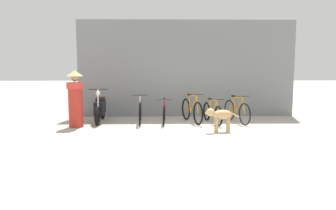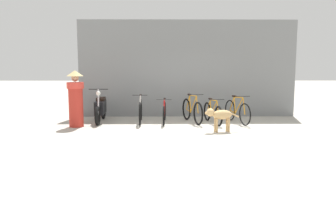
{
  "view_description": "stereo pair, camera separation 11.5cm",
  "coord_description": "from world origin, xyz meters",
  "px_view_note": "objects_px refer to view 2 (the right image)",
  "views": [
    {
      "loc": [
        -0.92,
        -8.69,
        1.81
      ],
      "look_at": [
        -0.7,
        0.84,
        0.65
      ],
      "focal_mm": 35.0,
      "sensor_mm": 36.0,
      "label": 1
    },
    {
      "loc": [
        -0.8,
        -8.69,
        1.81
      ],
      "look_at": [
        -0.7,
        0.84,
        0.65
      ],
      "focal_mm": 35.0,
      "sensor_mm": 36.0,
      "label": 2
    }
  ],
  "objects_px": {
    "bicycle_4": "(237,111)",
    "bicycle_1": "(164,112)",
    "bicycle_2": "(192,111)",
    "motorcycle": "(100,109)",
    "bicycle_0": "(140,111)",
    "bicycle_3": "(213,113)",
    "stray_dog": "(220,115)",
    "person_in_robes": "(76,98)"
  },
  "relations": [
    {
      "from": "bicycle_4",
      "to": "motorcycle",
      "type": "xyz_separation_m",
      "value": [
        -4.34,
        0.21,
        0.06
      ]
    },
    {
      "from": "bicycle_0",
      "to": "bicycle_3",
      "type": "height_order",
      "value": "bicycle_0"
    },
    {
      "from": "bicycle_1",
      "to": "stray_dog",
      "type": "xyz_separation_m",
      "value": [
        1.5,
        -1.45,
        0.14
      ]
    },
    {
      "from": "bicycle_4",
      "to": "person_in_robes",
      "type": "xyz_separation_m",
      "value": [
        -4.9,
        -0.59,
        0.5
      ]
    },
    {
      "from": "bicycle_0",
      "to": "bicycle_2",
      "type": "relative_size",
      "value": 1.0
    },
    {
      "from": "bicycle_4",
      "to": "motorcycle",
      "type": "height_order",
      "value": "motorcycle"
    },
    {
      "from": "bicycle_3",
      "to": "stray_dog",
      "type": "distance_m",
      "value": 1.36
    },
    {
      "from": "bicycle_1",
      "to": "person_in_robes",
      "type": "relative_size",
      "value": 0.98
    },
    {
      "from": "bicycle_2",
      "to": "person_in_robes",
      "type": "xyz_separation_m",
      "value": [
        -3.49,
        -0.72,
        0.49
      ]
    },
    {
      "from": "bicycle_2",
      "to": "bicycle_3",
      "type": "relative_size",
      "value": 1.04
    },
    {
      "from": "stray_dog",
      "to": "bicycle_2",
      "type": "bearing_deg",
      "value": -79.2
    },
    {
      "from": "bicycle_1",
      "to": "motorcycle",
      "type": "xyz_separation_m",
      "value": [
        -2.05,
        0.18,
        0.1
      ]
    },
    {
      "from": "bicycle_0",
      "to": "bicycle_1",
      "type": "xyz_separation_m",
      "value": [
        0.75,
        -0.01,
        -0.05
      ]
    },
    {
      "from": "bicycle_0",
      "to": "bicycle_4",
      "type": "distance_m",
      "value": 3.05
    },
    {
      "from": "bicycle_3",
      "to": "bicycle_0",
      "type": "bearing_deg",
      "value": -104.06
    },
    {
      "from": "motorcycle",
      "to": "bicycle_0",
      "type": "bearing_deg",
      "value": 79.8
    },
    {
      "from": "bicycle_2",
      "to": "bicycle_4",
      "type": "distance_m",
      "value": 1.42
    },
    {
      "from": "stray_dog",
      "to": "motorcycle",
      "type": "bearing_deg",
      "value": -35.8
    },
    {
      "from": "motorcycle",
      "to": "bicycle_4",
      "type": "bearing_deg",
      "value": 84.39
    },
    {
      "from": "bicycle_1",
      "to": "person_in_robes",
      "type": "distance_m",
      "value": 2.73
    },
    {
      "from": "bicycle_1",
      "to": "person_in_robes",
      "type": "xyz_separation_m",
      "value": [
        -2.61,
        -0.63,
        0.54
      ]
    },
    {
      "from": "bicycle_0",
      "to": "bicycle_3",
      "type": "bearing_deg",
      "value": 85.08
    },
    {
      "from": "bicycle_1",
      "to": "stray_dog",
      "type": "distance_m",
      "value": 2.09
    },
    {
      "from": "person_in_robes",
      "to": "bicycle_1",
      "type": "bearing_deg",
      "value": 158.19
    },
    {
      "from": "bicycle_2",
      "to": "bicycle_3",
      "type": "height_order",
      "value": "bicycle_2"
    },
    {
      "from": "bicycle_0",
      "to": "bicycle_1",
      "type": "relative_size",
      "value": 1.03
    },
    {
      "from": "stray_dog",
      "to": "bicycle_3",
      "type": "bearing_deg",
      "value": -101.55
    },
    {
      "from": "bicycle_2",
      "to": "bicycle_4",
      "type": "bearing_deg",
      "value": 68.71
    },
    {
      "from": "bicycle_2",
      "to": "stray_dog",
      "type": "xyz_separation_m",
      "value": [
        0.62,
        -1.54,
        0.09
      ]
    },
    {
      "from": "stray_dog",
      "to": "bicycle_4",
      "type": "bearing_deg",
      "value": -130.41
    },
    {
      "from": "bicycle_2",
      "to": "motorcycle",
      "type": "xyz_separation_m",
      "value": [
        -2.93,
        0.09,
        0.05
      ]
    },
    {
      "from": "bicycle_0",
      "to": "stray_dog",
      "type": "xyz_separation_m",
      "value": [
        2.26,
        -1.46,
        0.09
      ]
    },
    {
      "from": "bicycle_1",
      "to": "motorcycle",
      "type": "relative_size",
      "value": 0.89
    },
    {
      "from": "bicycle_2",
      "to": "bicycle_3",
      "type": "bearing_deg",
      "value": 57.58
    },
    {
      "from": "motorcycle",
      "to": "stray_dog",
      "type": "xyz_separation_m",
      "value": [
        3.55,
        -1.63,
        0.04
      ]
    },
    {
      "from": "bicycle_4",
      "to": "bicycle_1",
      "type": "bearing_deg",
      "value": -106.5
    },
    {
      "from": "bicycle_4",
      "to": "person_in_robes",
      "type": "relative_size",
      "value": 0.96
    },
    {
      "from": "bicycle_1",
      "to": "bicycle_2",
      "type": "height_order",
      "value": "bicycle_2"
    },
    {
      "from": "motorcycle",
      "to": "stray_dog",
      "type": "bearing_deg",
      "value": 62.58
    },
    {
      "from": "bicycle_4",
      "to": "bicycle_3",
      "type": "bearing_deg",
      "value": -101.4
    },
    {
      "from": "motorcycle",
      "to": "stray_dog",
      "type": "distance_m",
      "value": 3.9
    },
    {
      "from": "bicycle_1",
      "to": "bicycle_2",
      "type": "relative_size",
      "value": 0.97
    }
  ]
}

